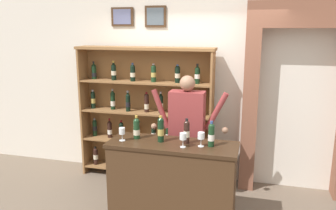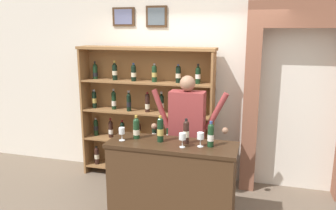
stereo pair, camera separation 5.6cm
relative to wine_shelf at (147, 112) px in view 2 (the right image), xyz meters
name	(u,v)px [view 2 (the right image)]	position (x,y,z in m)	size (l,w,h in m)	color
back_wall	(195,74)	(0.67, 0.29, 0.56)	(12.00, 0.19, 3.20)	silver
wine_shelf	(147,112)	(0.00, 0.00, 0.00)	(2.06, 0.33, 2.01)	olive
archway_doorway	(300,89)	(2.15, 0.15, 0.44)	(1.47, 0.45, 2.62)	brown
tasting_counter	(172,184)	(0.70, -1.16, -0.54)	(1.47, 0.52, 1.00)	#422B19
shopkeeper	(187,126)	(0.76, -0.61, 0.02)	(1.00, 0.22, 1.70)	#2D3347
tasting_bottle_super_tuscan	(136,128)	(0.26, -1.11, 0.09)	(0.08, 0.08, 0.28)	#19381E
tasting_bottle_rosso	(160,129)	(0.56, -1.14, 0.11)	(0.07, 0.07, 0.31)	black
tasting_bottle_chianti	(186,132)	(0.86, -1.13, 0.11)	(0.07, 0.07, 0.29)	black
tasting_bottle_brunello	(211,135)	(1.14, -1.15, 0.10)	(0.07, 0.07, 0.29)	#19381E
wine_glass_left	(182,137)	(0.85, -1.26, 0.08)	(0.08, 0.08, 0.16)	silver
wine_glass_spare	(200,136)	(1.03, -1.18, 0.08)	(0.08, 0.08, 0.16)	silver
wine_glass_right	(122,132)	(0.12, -1.22, 0.07)	(0.07, 0.07, 0.15)	silver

